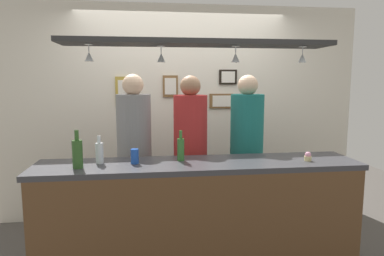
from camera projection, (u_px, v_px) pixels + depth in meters
ground_plane at (193, 256)px, 3.37m from camera, size 8.00×8.00×0.00m
back_wall at (182, 113)px, 4.27m from camera, size 4.40×0.06×2.60m
bar_counter at (202, 207)px, 2.78m from camera, size 2.70×0.55×1.02m
overhead_glass_rack at (198, 43)px, 2.80m from camera, size 2.20×0.36×0.04m
hanging_wineglass_far_left at (89, 56)px, 2.69m from camera, size 0.07×0.07×0.13m
hanging_wineglass_left at (161, 57)px, 2.83m from camera, size 0.07×0.07×0.13m
hanging_wineglass_center_left at (236, 57)px, 2.84m from camera, size 0.07×0.07×0.13m
hanging_wineglass_center at (302, 58)px, 2.89m from camera, size 0.07×0.07×0.13m
person_left_grey_shirt at (134, 145)px, 3.44m from camera, size 0.34×0.34×1.76m
person_middle_red_shirt at (190, 144)px, 3.51m from camera, size 0.34×0.34×1.75m
person_right_teal_shirt at (247, 142)px, 3.58m from camera, size 0.34×0.34×1.75m
bottle_beer_green_import at (181, 149)px, 2.93m from camera, size 0.06×0.06×0.26m
bottle_champagne_green at (77, 153)px, 2.67m from camera, size 0.08×0.08×0.30m
bottle_soda_clear at (99, 152)px, 2.83m from camera, size 0.06×0.06×0.23m
drink_can at (135, 156)px, 2.83m from camera, size 0.07×0.07×0.12m
cupcake at (308, 157)px, 2.93m from camera, size 0.06×0.06×0.08m
picture_frame_crest at (170, 86)px, 4.17m from camera, size 0.18×0.02×0.26m
picture_frame_lower_pair at (221, 101)px, 4.27m from camera, size 0.30×0.02×0.18m
picture_frame_upper_small at (228, 77)px, 4.24m from camera, size 0.22×0.02×0.18m
picture_frame_caricature at (127, 91)px, 4.11m from camera, size 0.26×0.02×0.34m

